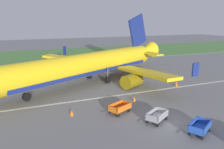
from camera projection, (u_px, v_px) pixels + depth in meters
The scene contains 10 objects.
ground_plane at pixel (164, 122), 22.76m from camera, with size 220.00×220.00×0.00m, color slate.
grass_strip at pixel (67, 54), 67.22m from camera, with size 220.00×28.00×0.06m, color #518442.
apron_stripe at pixel (124, 94), 31.10m from camera, with size 120.00×0.36×0.01m, color silver.
airplane at pixel (92, 64), 36.38m from camera, with size 35.25×29.04×11.34m.
baggage_cart_second_in_row at pixel (200, 127), 20.32m from camera, with size 3.45×2.45×1.07m.
baggage_cart_third_in_row at pixel (157, 116), 22.67m from camera, with size 3.43×2.48×1.07m.
baggage_cart_fourth_in_row at pixel (120, 108), 24.80m from camera, with size 3.53×2.32×1.07m.
traffic_cone_near_plane at pixel (134, 99), 28.57m from camera, with size 0.43×0.43×0.57m, color orange.
traffic_cone_mid_apron at pixel (72, 113), 24.22m from camera, with size 0.48×0.48×0.63m, color orange.
traffic_cone_by_carts at pixel (176, 84), 35.08m from camera, with size 0.54×0.54×0.72m, color orange.
Camera 1 is at (-12.87, -17.35, 10.12)m, focal length 35.78 mm.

